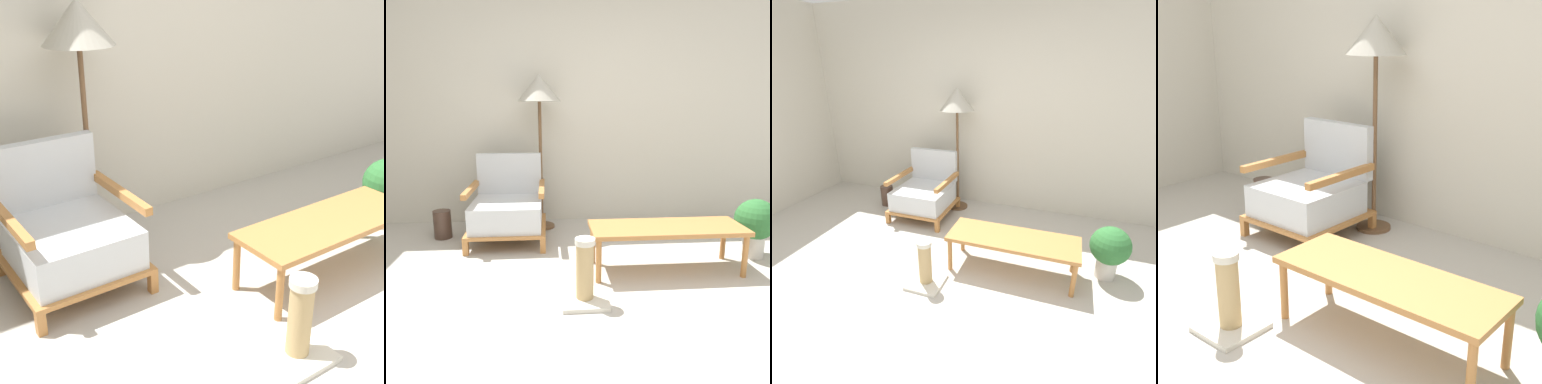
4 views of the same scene
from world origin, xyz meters
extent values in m
plane|color=#B7B2A8|center=(0.00, 0.00, 0.00)|extent=(14.00, 14.00, 0.00)
cube|color=beige|center=(0.00, 2.37, 1.35)|extent=(8.00, 0.06, 2.70)
cube|color=#B2753D|center=(-1.11, 1.31, 0.07)|extent=(0.05, 0.05, 0.13)
cube|color=#B2753D|center=(-0.42, 1.31, 0.07)|extent=(0.05, 0.05, 0.13)
cube|color=#B2753D|center=(-1.11, 2.03, 0.07)|extent=(0.05, 0.05, 0.13)
cube|color=#B2753D|center=(-0.42, 2.03, 0.07)|extent=(0.05, 0.05, 0.13)
cube|color=#B2753D|center=(-0.77, 1.67, 0.15)|extent=(0.74, 0.77, 0.03)
cube|color=silver|center=(-0.77, 1.65, 0.28)|extent=(0.66, 0.67, 0.24)
cube|color=silver|center=(-0.77, 2.01, 0.62)|extent=(0.66, 0.08, 0.42)
cube|color=#B2753D|center=(-1.11, 1.67, 0.53)|extent=(0.05, 0.71, 0.05)
cube|color=#B2753D|center=(-0.43, 1.67, 0.53)|extent=(0.05, 0.71, 0.05)
cylinder|color=brown|center=(-0.44, 2.07, 0.01)|extent=(0.27, 0.27, 0.03)
cylinder|color=brown|center=(-0.44, 2.07, 0.69)|extent=(0.03, 0.03, 1.33)
cone|color=#B2AD9E|center=(-0.44, 2.07, 1.49)|extent=(0.45, 0.45, 0.28)
cube|color=#B2753D|center=(0.57, 0.87, 0.36)|extent=(1.22, 0.45, 0.04)
cylinder|color=#B2753D|center=(0.00, 0.68, 0.17)|extent=(0.04, 0.04, 0.34)
cylinder|color=#B2753D|center=(1.14, 0.68, 0.17)|extent=(0.04, 0.04, 0.34)
cylinder|color=#B2753D|center=(0.00, 1.05, 0.17)|extent=(0.04, 0.04, 0.34)
cylinder|color=#B2753D|center=(1.14, 1.05, 0.17)|extent=(0.04, 0.04, 0.34)
cylinder|color=#473328|center=(-1.44, 1.80, 0.14)|extent=(0.17, 0.17, 0.28)
cylinder|color=beige|center=(1.43, 1.08, 0.10)|extent=(0.18, 0.18, 0.19)
sphere|color=#2D6B33|center=(1.43, 1.08, 0.34)|extent=(0.36, 0.36, 0.36)
cube|color=beige|center=(-0.13, 0.41, 0.01)|extent=(0.32, 0.32, 0.03)
cylinder|color=tan|center=(-0.13, 0.41, 0.22)|extent=(0.12, 0.12, 0.38)
cylinder|color=beige|center=(-0.13, 0.41, 0.43)|extent=(0.14, 0.14, 0.04)
camera|label=1|loc=(-1.79, -1.03, 1.82)|focal=50.00mm
camera|label=2|loc=(-0.37, -1.91, 1.30)|focal=35.00mm
camera|label=3|loc=(0.95, -1.59, 1.85)|focal=28.00mm
camera|label=4|loc=(1.97, -1.10, 1.59)|focal=50.00mm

